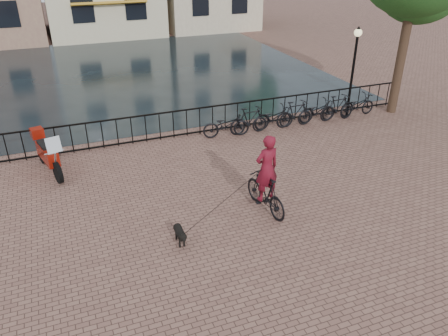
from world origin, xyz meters
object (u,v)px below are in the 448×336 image
object	(u,v)px
cyclist	(266,179)
motorcycle	(47,150)
dog	(180,234)
lamp_post	(355,57)

from	to	relation	value
cyclist	motorcycle	size ratio (longest dim) A/B	1.15
dog	motorcycle	world-z (taller)	motorcycle
lamp_post	motorcycle	bearing A→B (deg)	-176.14
motorcycle	dog	bearing A→B (deg)	-75.70
dog	lamp_post	bearing A→B (deg)	34.23
lamp_post	cyclist	bearing A→B (deg)	-140.62
dog	motorcycle	distance (m)	5.62
lamp_post	dog	size ratio (longest dim) A/B	4.78
lamp_post	motorcycle	size ratio (longest dim) A/B	1.57
dog	cyclist	bearing A→B (deg)	13.56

